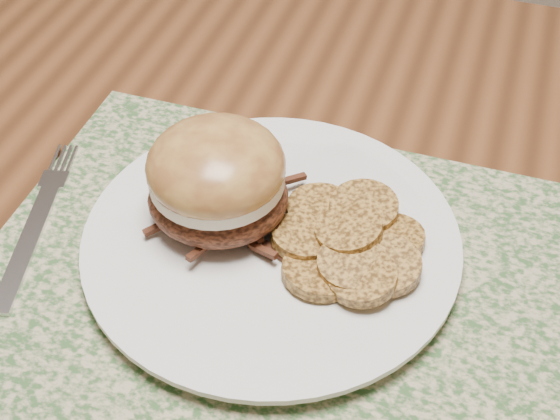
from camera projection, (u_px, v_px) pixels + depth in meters
The scene contains 6 objects.
dining_table at pixel (144, 306), 0.65m from camera, with size 1.50×0.90×0.75m.
placemat at pixel (290, 281), 0.56m from camera, with size 0.45×0.33×0.00m, color #35592E.
dinner_plate at pixel (271, 242), 0.57m from camera, with size 0.26×0.26×0.02m, color white.
pork_sandwich at pixel (217, 179), 0.55m from camera, with size 0.12×0.11×0.08m.
roasted_potatoes at pixel (353, 245), 0.55m from camera, with size 0.12×0.14×0.03m.
fork at pixel (38, 220), 0.60m from camera, with size 0.06×0.18×0.00m.
Camera 1 is at (0.23, -0.35, 1.18)m, focal length 50.00 mm.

